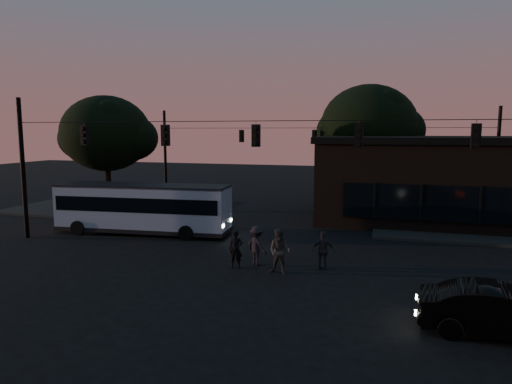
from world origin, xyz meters
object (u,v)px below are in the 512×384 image
(car, at_px, (502,312))
(pedestrian_d, at_px, (257,246))
(building, at_px, (441,178))
(pedestrian_a, at_px, (236,249))
(bus, at_px, (143,206))
(pedestrian_c, at_px, (323,251))
(pedestrian_b, at_px, (280,251))

(car, bearing_deg, pedestrian_d, 64.67)
(building, relative_size, car, 3.49)
(pedestrian_a, bearing_deg, bus, 134.95)
(bus, distance_m, pedestrian_a, 8.65)
(pedestrian_c, bearing_deg, pedestrian_b, 31.23)
(pedestrian_d, bearing_deg, pedestrian_b, 174.59)
(car, xyz_separation_m, pedestrian_d, (-8.53, 4.73, 0.13))
(bus, relative_size, pedestrian_d, 5.86)
(bus, height_order, pedestrian_b, bus)
(pedestrian_a, bearing_deg, pedestrian_c, 1.73)
(building, bearing_deg, pedestrian_c, -113.50)
(building, xyz_separation_m, bus, (-16.47, -9.23, -1.15))
(pedestrian_b, bearing_deg, car, -22.08)
(bus, relative_size, pedestrian_b, 5.37)
(pedestrian_b, relative_size, pedestrian_c, 1.15)
(bus, relative_size, pedestrian_a, 6.24)
(bus, xyz_separation_m, pedestrian_d, (7.91, -4.08, -0.70))
(pedestrian_b, relative_size, pedestrian_d, 1.09)
(pedestrian_b, bearing_deg, pedestrian_a, 177.87)
(building, relative_size, pedestrian_b, 8.24)
(car, height_order, pedestrian_b, pedestrian_b)
(building, relative_size, pedestrian_c, 9.44)
(pedestrian_c, bearing_deg, pedestrian_d, 0.10)
(pedestrian_d, bearing_deg, pedestrian_c, -144.83)
(building, bearing_deg, bus, -150.72)
(pedestrian_a, bearing_deg, car, -35.15)
(pedestrian_b, distance_m, pedestrian_d, 1.55)
(pedestrian_d, bearing_deg, car, -177.12)
(car, bearing_deg, pedestrian_b, 66.22)
(building, bearing_deg, pedestrian_a, -123.57)
(building, height_order, pedestrian_b, building)
(building, distance_m, pedestrian_d, 15.94)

